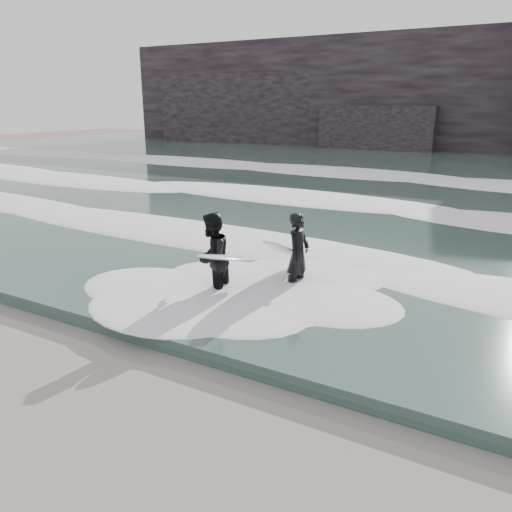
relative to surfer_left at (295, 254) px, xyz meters
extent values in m
plane|color=#875D51|center=(-0.25, -6.86, -0.98)|extent=(120.00, 120.00, 0.00)
cube|color=#334C45|center=(-0.25, 22.14, -0.83)|extent=(90.00, 52.00, 0.30)
cube|color=black|center=(-0.25, 39.14, 4.02)|extent=(70.00, 9.00, 10.00)
ellipsoid|color=white|center=(-0.25, 2.14, -0.58)|extent=(60.00, 3.20, 0.20)
ellipsoid|color=white|center=(-0.25, 9.14, -0.56)|extent=(60.00, 4.00, 0.24)
ellipsoid|color=white|center=(-0.25, 18.14, -0.53)|extent=(60.00, 4.80, 0.30)
imported|color=black|center=(0.08, -0.01, -0.01)|extent=(0.51, 0.73, 1.94)
ellipsoid|color=silver|center=(-0.32, 0.04, 0.03)|extent=(0.73, 2.11, 1.04)
imported|color=black|center=(-1.39, -1.36, 0.05)|extent=(0.94, 1.12, 2.04)
ellipsoid|color=silver|center=(-0.97, -1.36, 0.12)|extent=(0.75, 2.01, 0.64)
camera|label=1|loc=(4.64, -10.05, 3.37)|focal=35.00mm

